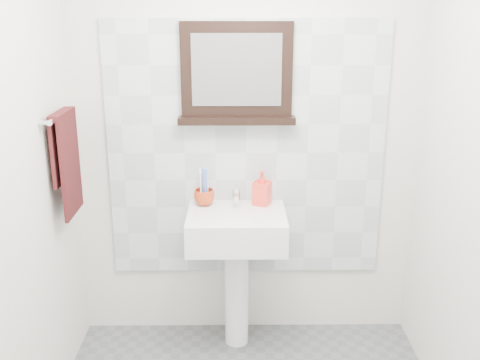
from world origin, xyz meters
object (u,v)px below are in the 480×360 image
framed_mirror (237,76)px  pedestal_sink (237,242)px  toothbrush_cup (204,197)px  soap_dispenser (262,188)px  hand_towel (66,155)px

framed_mirror → pedestal_sink: bearing=-90.8°
toothbrush_cup → framed_mirror: (0.19, 0.06, 0.69)m
pedestal_sink → soap_dispenser: bearing=41.4°
framed_mirror → hand_towel: framed_mirror is taller
framed_mirror → hand_towel: bearing=-161.1°
soap_dispenser → hand_towel: size_ratio=0.37×
toothbrush_cup → hand_towel: bearing=-161.0°
toothbrush_cup → soap_dispenser: (0.33, 0.01, 0.05)m
soap_dispenser → framed_mirror: (-0.15, 0.06, 0.63)m
soap_dispenser → framed_mirror: size_ratio=0.31×
toothbrush_cup → soap_dispenser: 0.34m
toothbrush_cup → hand_towel: hand_towel is taller
soap_dispenser → hand_towel: hand_towel is taller
toothbrush_cup → framed_mirror: framed_mirror is taller
toothbrush_cup → pedestal_sink: bearing=-33.3°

